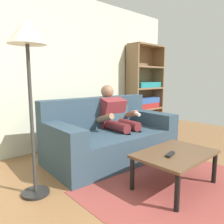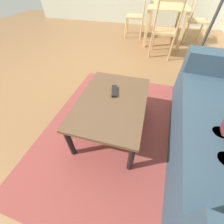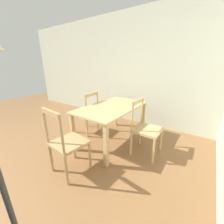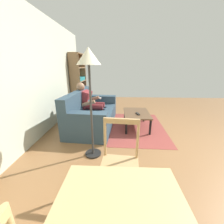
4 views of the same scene
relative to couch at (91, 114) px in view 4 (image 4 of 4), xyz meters
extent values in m
plane|color=brown|center=(-0.93, -1.92, -0.32)|extent=(8.95, 8.95, 0.00)
cube|color=beige|center=(-0.93, 1.05, 0.99)|extent=(6.95, 0.12, 2.62)
cube|color=#2D4251|center=(-0.01, -0.07, -0.12)|extent=(1.96, 1.12, 0.41)
cube|color=#2D4251|center=(0.02, 0.32, 0.33)|extent=(1.91, 0.34, 0.49)
cube|color=#2D4251|center=(-0.84, -0.01, 0.20)|extent=(0.31, 0.99, 0.22)
cube|color=#2D4251|center=(0.82, -0.13, 0.20)|extent=(0.31, 0.99, 0.22)
cube|color=#36505C|center=(0.27, 0.14, 0.27)|extent=(0.41, 0.17, 0.36)
cube|color=maroon|center=(0.21, 0.19, 0.32)|extent=(0.42, 0.37, 0.52)
sphere|color=#8C664C|center=(0.22, 0.29, 0.67)|extent=(0.21, 0.21, 0.21)
cylinder|color=maroon|center=(0.08, -0.09, 0.16)|extent=(0.18, 0.45, 0.15)
cylinder|color=#8C664C|center=(0.07, -0.31, -0.12)|extent=(0.11, 0.11, 0.41)
cube|color=black|center=(0.06, -0.39, -0.28)|extent=(0.12, 0.25, 0.08)
cylinder|color=maroon|center=(0.30, -0.10, 0.16)|extent=(0.18, 0.45, 0.15)
cylinder|color=#8C664C|center=(0.29, -0.32, -0.12)|extent=(0.11, 0.11, 0.41)
cube|color=black|center=(0.28, -0.40, -0.28)|extent=(0.12, 0.25, 0.08)
cylinder|color=#8C664C|center=(-0.05, 0.04, 0.29)|extent=(0.12, 0.36, 0.19)
cylinder|color=#8C664C|center=(0.45, 0.00, 0.29)|extent=(0.12, 0.36, 0.19)
cube|color=white|center=(0.44, -0.15, 0.33)|extent=(0.05, 0.16, 0.08)
cube|color=brown|center=(-0.08, -1.17, 0.06)|extent=(0.89, 0.62, 0.03)
cylinder|color=black|center=(-0.49, -1.44, -0.14)|extent=(0.05, 0.05, 0.36)
cylinder|color=black|center=(0.32, -1.44, -0.14)|extent=(0.05, 0.05, 0.36)
cylinder|color=black|center=(-0.49, -0.90, -0.14)|extent=(0.05, 0.05, 0.36)
cylinder|color=black|center=(0.32, -0.90, -0.14)|extent=(0.05, 0.05, 0.36)
cube|color=black|center=(-0.21, -1.18, 0.08)|extent=(0.18, 0.09, 0.02)
cube|color=brown|center=(1.39, 0.79, 0.63)|extent=(0.04, 0.36, 1.90)
cube|color=brown|center=(2.31, 0.79, 0.63)|extent=(0.04, 0.36, 1.90)
cube|color=brown|center=(1.85, 0.96, 0.63)|extent=(0.96, 0.02, 1.90)
cube|color=brown|center=(1.85, 0.79, -0.30)|extent=(0.89, 0.36, 0.04)
cube|color=brown|center=(1.85, 0.79, 0.17)|extent=(0.89, 0.36, 0.04)
cube|color=brown|center=(1.85, 0.79, 0.65)|extent=(0.89, 0.36, 0.04)
cube|color=brown|center=(1.85, 0.79, 1.12)|extent=(0.89, 0.36, 0.04)
cube|color=brown|center=(1.85, 0.79, 1.60)|extent=(0.89, 0.36, 0.04)
cube|color=maroon|center=(1.85, 0.77, -0.23)|extent=(0.74, 0.32, 0.12)
cube|color=maroon|center=(1.82, 0.77, 0.25)|extent=(0.73, 0.30, 0.12)
cube|color=#2D5193|center=(1.84, 0.77, 0.37)|extent=(0.72, 0.29, 0.12)
cube|color=teal|center=(1.86, 0.77, 0.72)|extent=(0.72, 0.29, 0.12)
cube|color=tan|center=(-2.50, -1.08, 0.02)|extent=(0.06, 0.06, 0.69)
cube|color=tan|center=(-2.50, -0.37, 0.02)|extent=(0.06, 0.06, 0.69)
cube|color=tan|center=(-2.15, -0.73, 0.12)|extent=(0.46, 0.46, 0.04)
cylinder|color=tan|center=(-2.33, -0.52, -0.10)|extent=(0.04, 0.04, 0.44)
cylinder|color=tan|center=(-2.36, -0.90, -0.10)|extent=(0.04, 0.04, 0.44)
cylinder|color=tan|center=(-1.95, -0.55, -0.10)|extent=(0.04, 0.04, 0.44)
cylinder|color=tan|center=(-1.98, -0.93, -0.10)|extent=(0.04, 0.04, 0.44)
cylinder|color=tan|center=(-1.95, -0.55, 0.38)|extent=(0.03, 0.03, 0.51)
cylinder|color=tan|center=(-1.98, -0.93, 0.38)|extent=(0.03, 0.03, 0.51)
cube|color=tan|center=(-1.97, -0.74, 0.60)|extent=(0.07, 0.38, 0.06)
cube|color=brown|center=(-0.08, -1.17, -0.32)|extent=(2.03, 1.45, 0.01)
cylinder|color=black|center=(-1.29, -0.27, -0.31)|extent=(0.28, 0.28, 0.03)
cylinder|color=#333333|center=(-1.29, -0.27, 0.44)|extent=(0.04, 0.04, 1.52)
cone|color=beige|center=(-1.29, -0.27, 1.32)|extent=(0.36, 0.36, 0.24)
camera|label=1|loc=(-2.18, -2.38, 0.89)|focal=35.31mm
camera|label=2|loc=(0.84, -0.91, 0.91)|focal=22.06mm
camera|label=3|loc=(-1.13, 0.70, 1.13)|focal=22.50mm
camera|label=4|loc=(-3.40, -0.70, 1.18)|focal=22.27mm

